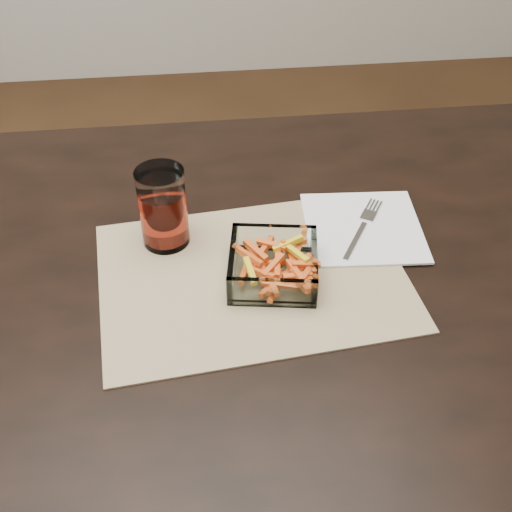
% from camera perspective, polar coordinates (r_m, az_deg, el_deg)
% --- Properties ---
extents(dining_table, '(1.60, 0.90, 0.75)m').
position_cam_1_polar(dining_table, '(1.03, -7.31, -5.22)').
color(dining_table, black).
rests_on(dining_table, ground).
extents(placemat, '(0.48, 0.37, 0.00)m').
position_cam_1_polar(placemat, '(0.96, -0.31, -1.74)').
color(placemat, tan).
rests_on(placemat, dining_table).
extents(glass_bowl, '(0.14, 0.14, 0.05)m').
position_cam_1_polar(glass_bowl, '(0.94, 1.52, -0.93)').
color(glass_bowl, white).
rests_on(glass_bowl, placemat).
extents(tumbler, '(0.07, 0.07, 0.13)m').
position_cam_1_polar(tumbler, '(0.99, -8.25, 4.07)').
color(tumbler, white).
rests_on(tumbler, placemat).
extents(napkin, '(0.20, 0.20, 0.00)m').
position_cam_1_polar(napkin, '(1.05, 9.49, 2.54)').
color(napkin, white).
rests_on(napkin, placemat).
extents(fork, '(0.10, 0.15, 0.00)m').
position_cam_1_polar(fork, '(1.05, 9.48, 2.62)').
color(fork, silver).
rests_on(fork, napkin).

